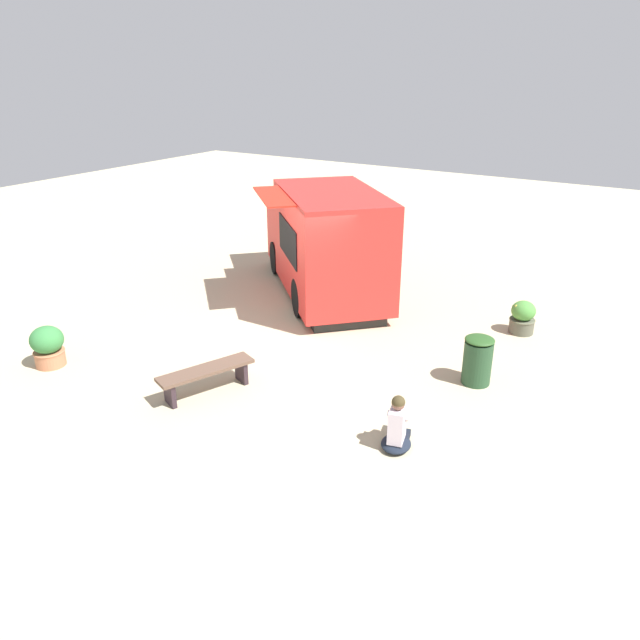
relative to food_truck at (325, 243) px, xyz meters
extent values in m
plane|color=#BDB18D|center=(-0.55, 1.68, -1.24)|extent=(40.00, 40.00, 0.00)
cube|color=red|center=(-0.47, 0.46, 0.17)|extent=(4.00, 3.98, 2.36)
cube|color=red|center=(1.39, -1.37, -0.08)|extent=(2.46, 2.47, 1.86)
cube|color=black|center=(1.93, -1.90, 0.25)|extent=(1.15, 1.17, 0.71)
cube|color=black|center=(0.24, 1.18, 0.32)|extent=(1.44, 1.42, 0.83)
cube|color=red|center=(0.45, 1.39, 1.32)|extent=(1.98, 1.96, 0.03)
cube|color=#252826|center=(0.09, -0.09, -1.13)|extent=(4.65, 4.61, 0.23)
cylinder|color=black|center=(0.61, -1.86, -0.82)|extent=(0.76, 0.76, 0.85)
cylinder|color=black|center=(1.86, -0.58, -0.82)|extent=(0.76, 0.76, 0.85)
cylinder|color=black|center=(-1.56, 0.27, -0.82)|extent=(0.76, 0.76, 0.85)
cylinder|color=black|center=(-0.31, 1.55, -0.82)|extent=(0.76, 0.76, 0.85)
ellipsoid|color=black|center=(-4.31, 5.00, -1.17)|extent=(0.56, 0.61, 0.14)
cube|color=black|center=(-4.36, 4.78, -1.18)|extent=(0.20, 0.38, 0.11)
cube|color=black|center=(-4.16, 4.83, -1.18)|extent=(0.20, 0.38, 0.11)
cube|color=silver|center=(-4.31, 5.00, -0.84)|extent=(0.30, 0.38, 0.52)
sphere|color=brown|center=(-4.31, 5.00, -0.49)|extent=(0.19, 0.19, 0.19)
sphere|color=#423820|center=(-4.31, 5.00, -0.47)|extent=(0.20, 0.20, 0.20)
cube|color=silver|center=(-4.37, 4.84, -0.77)|extent=(0.17, 0.35, 0.27)
cube|color=silver|center=(-4.17, 4.89, -0.77)|extent=(0.17, 0.35, 0.27)
cylinder|color=tan|center=(-4.23, 4.70, -0.85)|extent=(0.15, 0.33, 0.08)
cube|color=red|center=(-4.23, 4.70, -0.83)|extent=(0.11, 0.27, 0.02)
cylinder|color=#B66F4D|center=(2.30, 6.02, -1.09)|extent=(0.54, 0.54, 0.30)
torus|color=#B66E4B|center=(2.30, 6.02, -0.96)|extent=(0.56, 0.56, 0.04)
ellipsoid|color=#367C3E|center=(2.30, 6.02, -0.72)|extent=(0.60, 0.60, 0.51)
sphere|color=#F2E359|center=(2.46, 5.91, -0.58)|extent=(0.05, 0.05, 0.05)
sphere|color=#EFE04D|center=(2.19, 5.87, -0.56)|extent=(0.07, 0.07, 0.07)
sphere|color=#E6D94D|center=(2.07, 5.96, -0.63)|extent=(0.05, 0.05, 0.05)
sphere|color=#F6D256|center=(2.30, 6.22, -0.58)|extent=(0.07, 0.07, 0.07)
sphere|color=#ECCE57|center=(2.42, 5.85, -0.60)|extent=(0.05, 0.05, 0.05)
cylinder|color=#545445|center=(-4.74, -0.14, -1.09)|extent=(0.50, 0.50, 0.31)
torus|color=#575944|center=(-4.74, -0.14, -0.95)|extent=(0.53, 0.53, 0.04)
ellipsoid|color=#498A3B|center=(-4.74, -0.14, -0.75)|extent=(0.49, 0.49, 0.42)
sphere|color=#EADE52|center=(-4.91, -0.02, -0.72)|extent=(0.06, 0.06, 0.06)
sphere|color=#EADB51|center=(-4.78, 0.02, -0.64)|extent=(0.06, 0.06, 0.06)
sphere|color=#ECEB4C|center=(-4.60, -0.29, -0.73)|extent=(0.08, 0.08, 0.08)
sphere|color=#F6D54E|center=(-4.61, -0.29, -0.72)|extent=(0.08, 0.08, 0.08)
sphere|color=#EBE062|center=(-4.54, -0.14, -0.70)|extent=(0.09, 0.09, 0.09)
sphere|color=#EBDA49|center=(-4.63, -0.02, -0.64)|extent=(0.08, 0.08, 0.08)
cube|color=brown|center=(-0.87, 5.24, -0.81)|extent=(0.99, 1.70, 0.06)
cube|color=#2F2229|center=(-0.62, 5.86, -1.04)|extent=(0.35, 0.20, 0.41)
cube|color=#2F2229|center=(-1.12, 4.62, -1.04)|extent=(0.35, 0.20, 0.41)
cylinder|color=#24452A|center=(-4.65, 2.46, -0.85)|extent=(0.50, 0.50, 0.79)
ellipsoid|color=#284F21|center=(-4.65, 2.46, -0.41)|extent=(0.51, 0.51, 0.11)
camera|label=1|loc=(-7.31, 11.90, 3.98)|focal=34.03mm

